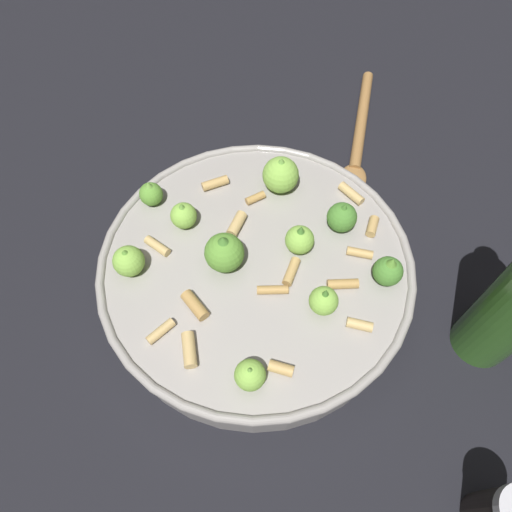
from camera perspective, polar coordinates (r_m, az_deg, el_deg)
The scene contains 3 objects.
ground_plane at distance 0.54m, azimuth 0.00°, elevation -3.58°, with size 2.40×2.40×0.00m, color black.
cooking_pan at distance 0.51m, azimuth 0.02°, elevation -1.70°, with size 0.34×0.34×0.10m.
wooden_spoon at distance 0.70m, azimuth 12.76°, elevation 14.42°, with size 0.25×0.07×0.02m.
Camera 1 is at (-0.23, -0.10, 0.48)m, focal length 32.05 mm.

